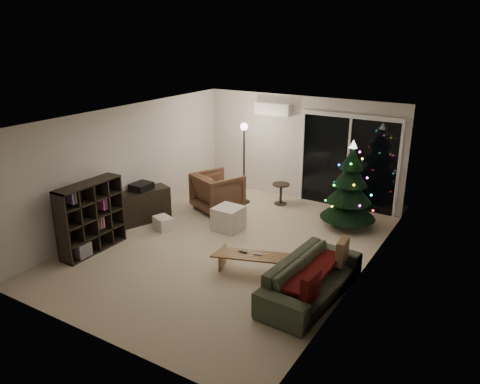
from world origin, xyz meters
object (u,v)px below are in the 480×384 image
at_px(media_cabinet, 143,206).
at_px(sofa, 311,278).
at_px(coffee_table, 251,265).
at_px(bookshelf, 85,216).
at_px(christmas_tree, 350,185).
at_px(armchair, 218,192).

height_order(media_cabinet, sofa, media_cabinet).
bearing_deg(sofa, coffee_table, 89.26).
bearing_deg(coffee_table, media_cabinet, 146.42).
height_order(bookshelf, media_cabinet, bookshelf).
height_order(bookshelf, sofa, bookshelf).
distance_m(bookshelf, sofa, 4.36).
height_order(media_cabinet, coffee_table, media_cabinet).
relative_size(bookshelf, coffee_table, 1.11).
distance_m(bookshelf, coffee_table, 3.28).
bearing_deg(christmas_tree, bookshelf, -137.44).
height_order(media_cabinet, christmas_tree, christmas_tree).
relative_size(armchair, christmas_tree, 0.52).
distance_m(media_cabinet, sofa, 4.40).
bearing_deg(media_cabinet, armchair, 76.30).
bearing_deg(christmas_tree, sofa, -81.71).
bearing_deg(sofa, christmas_tree, 12.02).
height_order(armchair, sofa, armchair).
xyz_separation_m(bookshelf, christmas_tree, (3.87, 3.56, 0.26)).
height_order(bookshelf, coffee_table, bookshelf).
height_order(bookshelf, armchair, bookshelf).
height_order(coffee_table, christmas_tree, christmas_tree).
xyz_separation_m(bookshelf, coffee_table, (3.16, 0.72, -0.48)).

